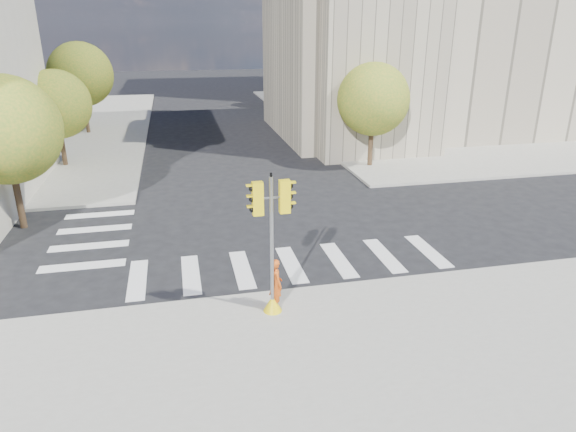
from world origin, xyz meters
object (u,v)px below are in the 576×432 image
object	(u,v)px
lamp_far	(305,66)
photographer	(276,284)
lamp_near	(358,82)
traffic_signal	(272,256)

from	to	relation	value
lamp_far	photographer	size ratio (longest dim) A/B	5.02
lamp_near	lamp_far	bearing A→B (deg)	90.00
lamp_far	traffic_signal	distance (m)	34.62
traffic_signal	lamp_near	bearing A→B (deg)	62.21
lamp_near	traffic_signal	bearing A→B (deg)	-116.08
lamp_near	lamp_far	size ratio (longest dim) A/B	1.00
lamp_far	photographer	world-z (taller)	lamp_far
traffic_signal	photographer	world-z (taller)	traffic_signal
traffic_signal	photographer	size ratio (longest dim) A/B	2.65
lamp_near	photographer	bearing A→B (deg)	-115.93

